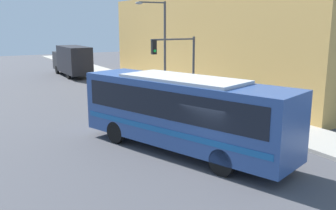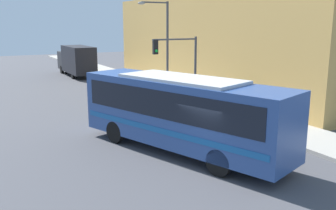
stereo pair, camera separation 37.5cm
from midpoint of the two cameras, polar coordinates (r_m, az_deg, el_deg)
ground_plane at (r=15.36m, az=7.52°, el=-9.01°), size 120.00×120.00×0.00m
sidewalk at (r=35.16m, az=-3.70°, el=3.32°), size 3.21×70.00×0.18m
building_facade at (r=32.49m, az=7.81°, el=9.36°), size 6.00×27.25×7.91m
city_bus at (r=16.19m, az=2.65°, el=-0.65°), size 5.61×10.42×3.34m
delivery_truck at (r=41.77m, az=-13.55°, el=6.72°), size 2.23×8.17×3.23m
fire_hydrant at (r=20.60m, az=13.95°, el=-2.05°), size 0.23×0.31×0.80m
traffic_light_pole at (r=24.58m, az=2.26°, el=7.11°), size 3.28×0.35×4.55m
parking_meter at (r=25.19m, az=4.65°, el=1.99°), size 0.14×0.14×1.31m
street_lamp at (r=28.55m, az=-0.28°, el=9.85°), size 2.49×0.28×6.99m
pedestrian_near_corner at (r=24.34m, az=9.92°, el=1.63°), size 0.34×0.34×1.85m
pedestrian_mid_block at (r=21.43m, az=14.09°, el=-0.31°), size 0.34×0.34×1.66m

